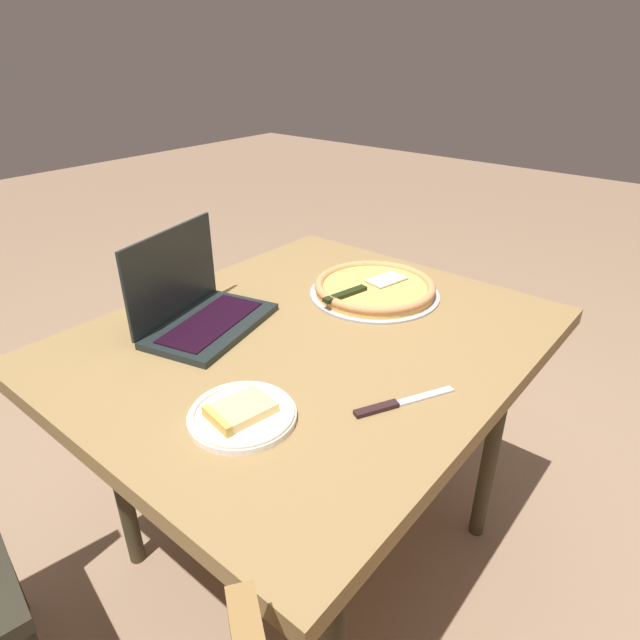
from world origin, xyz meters
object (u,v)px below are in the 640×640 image
Objects in this scene: dining_table at (309,356)px; table_knife at (395,404)px; pizza_tray at (375,288)px; laptop at (197,306)px; pizza_plate at (242,414)px.

dining_table is 5.48× the size of table_knife.
pizza_tray reaches higher than table_knife.
table_knife is (0.03, -0.58, -0.05)m from laptop.
pizza_tray reaches higher than dining_table.
laptop is 0.51m from pizza_tray.
table_knife reaches higher than dining_table.
pizza_tray reaches higher than pizza_plate.
pizza_tray is at bearing 11.14° from pizza_plate.
pizza_tray is (0.30, 0.01, 0.09)m from dining_table.
laptop is 0.59m from table_knife.
dining_table is at bearing 19.27° from pizza_plate.
laptop is 1.76× the size of table_knife.
table_knife is at bearing -141.16° from pizza_tray.
dining_table is 3.12× the size of pizza_tray.
laptop reaches higher than pizza_tray.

